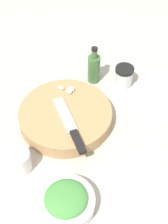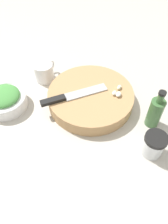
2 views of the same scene
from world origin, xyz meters
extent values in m
plane|color=#B2ADA3|center=(0.00, 0.00, 0.00)|extent=(5.00, 5.00, 0.00)
cylinder|color=tan|center=(0.06, -0.09, 0.02)|extent=(0.30, 0.30, 0.05)
cube|color=black|center=(0.10, 0.04, 0.06)|extent=(0.04, 0.09, 0.01)
cube|color=#B2B2B7|center=(0.07, -0.07, 0.05)|extent=(0.06, 0.15, 0.01)
ellipsoid|color=#E9EDCB|center=(0.03, -0.18, 0.06)|extent=(0.02, 0.03, 0.01)
ellipsoid|color=silver|center=(0.00, -0.16, 0.06)|extent=(0.03, 0.03, 0.01)
ellipsoid|color=silver|center=(0.01, -0.15, 0.06)|extent=(0.02, 0.02, 0.01)
cylinder|color=white|center=(0.22, 0.17, 0.02)|extent=(0.15, 0.15, 0.04)
torus|color=white|center=(0.22, 0.17, 0.04)|extent=(0.15, 0.15, 0.01)
ellipsoid|color=#478E42|center=(0.22, 0.17, 0.05)|extent=(0.11, 0.11, 0.03)
cylinder|color=silver|center=(-0.20, -0.12, 0.03)|extent=(0.06, 0.06, 0.06)
cylinder|color=black|center=(-0.20, -0.12, 0.07)|extent=(0.07, 0.07, 0.01)
cylinder|color=white|center=(0.27, -0.01, 0.04)|extent=(0.07, 0.07, 0.07)
torus|color=white|center=(0.28, -0.04, 0.04)|extent=(0.03, 0.05, 0.05)
cylinder|color=white|center=(-0.32, -0.02, 0.01)|extent=(0.17, 0.17, 0.01)
cylinder|color=white|center=(-0.32, -0.02, 0.01)|extent=(0.17, 0.17, 0.01)
cylinder|color=#3D6638|center=(-0.13, -0.20, 0.05)|extent=(0.04, 0.04, 0.10)
cylinder|color=#3D6638|center=(-0.13, -0.20, 0.12)|extent=(0.02, 0.02, 0.03)
cylinder|color=black|center=(-0.13, -0.20, 0.14)|extent=(0.02, 0.02, 0.01)
camera|label=1|loc=(0.38, 0.50, 0.78)|focal=50.00mm
camera|label=2|loc=(-0.37, 0.23, 0.58)|focal=35.00mm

